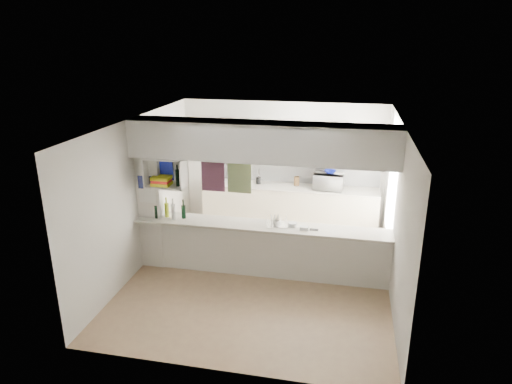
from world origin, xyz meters
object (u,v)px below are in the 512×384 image
(bowl, at_px, (330,172))
(dish_rack, at_px, (277,221))
(microwave, at_px, (329,181))
(wine_bottles, at_px, (170,211))

(bowl, bearing_deg, dish_rack, -109.47)
(microwave, relative_size, bowl, 2.52)
(bowl, xyz_separation_m, dish_rack, (-0.74, -2.09, -0.28))
(microwave, relative_size, dish_rack, 1.45)
(microwave, xyz_separation_m, wine_bottles, (-2.53, -2.10, -0.03))
(dish_rack, height_order, wine_bottles, wine_bottles)
(microwave, relative_size, wine_bottles, 1.12)
(microwave, height_order, bowl, bowl)
(bowl, bearing_deg, wine_bottles, -139.94)
(microwave, height_order, wine_bottles, wine_bottles)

